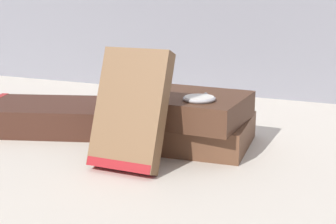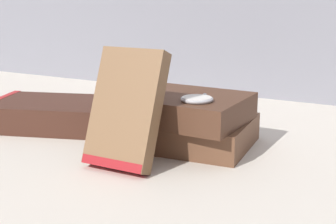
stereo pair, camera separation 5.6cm
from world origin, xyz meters
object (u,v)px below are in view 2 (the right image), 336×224
(book_side_left, at_px, (50,114))
(pocket_watch, at_px, (198,98))
(book_flat_top, at_px, (178,107))
(book_leaning_front, at_px, (126,113))
(book_flat_bottom, at_px, (181,130))
(reading_glasses, at_px, (190,121))

(book_side_left, height_order, pocket_watch, pocket_watch)
(book_flat_top, xyz_separation_m, book_side_left, (-0.25, -0.01, -0.04))
(book_flat_top, xyz_separation_m, pocket_watch, (0.05, -0.03, 0.02))
(book_side_left, relative_size, book_leaning_front, 1.57)
(pocket_watch, bearing_deg, book_side_left, 176.11)
(book_flat_bottom, bearing_deg, pocket_watch, -45.17)
(book_flat_top, xyz_separation_m, book_leaning_front, (-0.02, -0.11, 0.01))
(book_flat_bottom, height_order, book_leaning_front, book_leaning_front)
(book_side_left, distance_m, reading_glasses, 0.25)
(book_flat_top, distance_m, reading_glasses, 0.16)
(book_flat_top, bearing_deg, reading_glasses, 109.09)
(book_flat_bottom, distance_m, reading_glasses, 0.13)
(book_flat_bottom, distance_m, book_side_left, 0.25)
(book_side_left, height_order, reading_glasses, book_side_left)
(book_side_left, bearing_deg, pocket_watch, -22.06)
(book_flat_top, height_order, reading_glasses, book_flat_top)
(reading_glasses, bearing_deg, book_flat_bottom, -90.51)
(reading_glasses, bearing_deg, book_flat_top, -91.38)
(book_leaning_front, xyz_separation_m, pocket_watch, (0.07, 0.08, 0.01))
(book_flat_top, xyz_separation_m, reading_glasses, (-0.04, 0.14, -0.06))
(book_leaning_front, bearing_deg, book_flat_bottom, 80.55)
(book_side_left, bearing_deg, book_leaning_front, -42.39)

